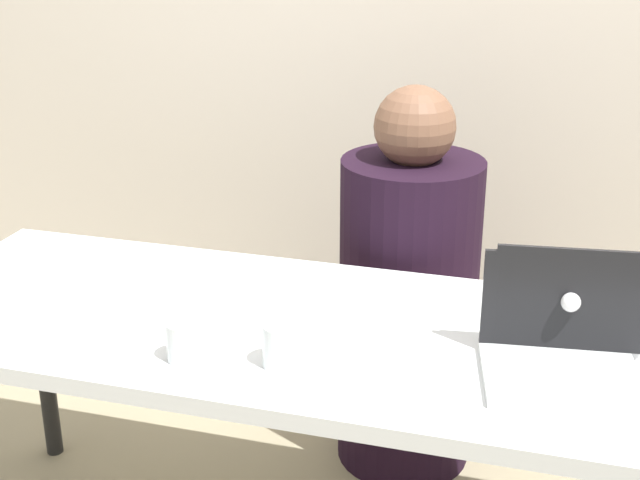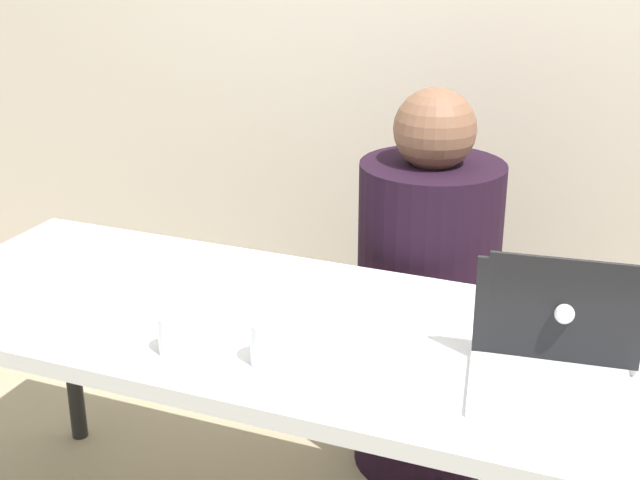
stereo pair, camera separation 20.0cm
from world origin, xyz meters
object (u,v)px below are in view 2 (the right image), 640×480
object	(u,v)px
laptop_back_right	(561,328)
water_glass_left	(175,336)
person_at_center	(426,308)
water_glass_center	(268,345)
laptop_front_right	(551,361)

from	to	relation	value
laptop_back_right	water_glass_left	xyz separation A→B (m)	(-0.75, -0.32, -0.02)
person_at_center	laptop_back_right	size ratio (longest dim) A/B	3.42
person_at_center	water_glass_left	distance (m)	0.93
laptop_back_right	person_at_center	bearing A→B (deg)	-57.17
laptop_back_right	water_glass_center	size ratio (longest dim) A/B	3.61
person_at_center	water_glass_center	world-z (taller)	person_at_center
laptop_front_right	water_glass_center	size ratio (longest dim) A/B	3.75
water_glass_left	water_glass_center	xyz separation A→B (m)	(0.20, 0.03, 0.00)
laptop_front_right	water_glass_center	bearing A→B (deg)	-176.92
water_glass_left	water_glass_center	size ratio (longest dim) A/B	0.92
laptop_back_right	laptop_front_right	xyz separation A→B (m)	(0.00, -0.15, -0.00)
person_at_center	water_glass_left	world-z (taller)	person_at_center
laptop_front_right	person_at_center	bearing A→B (deg)	112.27
laptop_back_right	laptop_front_right	world-z (taller)	laptop_back_right
water_glass_center	person_at_center	bearing A→B (deg)	81.35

